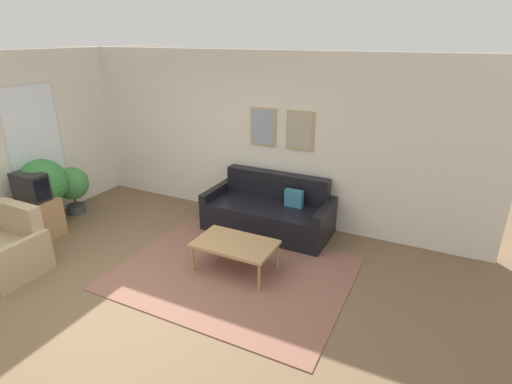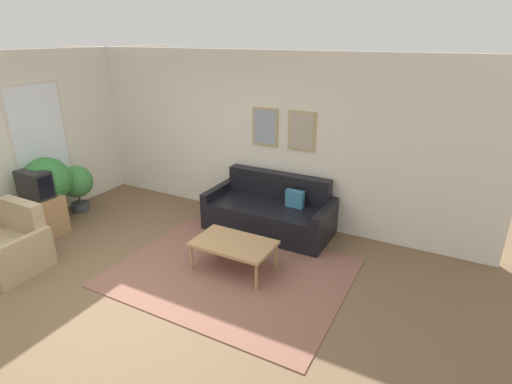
{
  "view_description": "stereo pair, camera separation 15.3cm",
  "coord_description": "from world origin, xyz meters",
  "px_view_note": "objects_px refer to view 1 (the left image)",
  "views": [
    {
      "loc": [
        3.15,
        -2.79,
        2.91
      ],
      "look_at": [
        0.84,
        1.88,
        0.85
      ],
      "focal_mm": 28.0,
      "sensor_mm": 36.0,
      "label": 1
    },
    {
      "loc": [
        3.28,
        -2.72,
        2.91
      ],
      "look_at": [
        0.84,
        1.88,
        0.85
      ],
      "focal_mm": 28.0,
      "sensor_mm": 36.0,
      "label": 2
    }
  ],
  "objects_px": {
    "couch": "(269,212)",
    "potted_plant_tall": "(43,184)",
    "tv": "(31,187)",
    "armchair": "(6,252)",
    "coffee_table": "(235,245)"
  },
  "relations": [
    {
      "from": "couch",
      "to": "armchair",
      "type": "distance_m",
      "value": 3.65
    },
    {
      "from": "coffee_table",
      "to": "armchair",
      "type": "height_order",
      "value": "armchair"
    },
    {
      "from": "couch",
      "to": "armchair",
      "type": "height_order",
      "value": "armchair"
    },
    {
      "from": "armchair",
      "to": "potted_plant_tall",
      "type": "distance_m",
      "value": 1.39
    },
    {
      "from": "coffee_table",
      "to": "potted_plant_tall",
      "type": "xyz_separation_m",
      "value": [
        -3.3,
        -0.21,
        0.36
      ]
    },
    {
      "from": "couch",
      "to": "potted_plant_tall",
      "type": "height_order",
      "value": "potted_plant_tall"
    },
    {
      "from": "couch",
      "to": "tv",
      "type": "height_order",
      "value": "tv"
    },
    {
      "from": "couch",
      "to": "coffee_table",
      "type": "height_order",
      "value": "couch"
    },
    {
      "from": "tv",
      "to": "armchair",
      "type": "bearing_deg",
      "value": -57.27
    },
    {
      "from": "coffee_table",
      "to": "tv",
      "type": "xyz_separation_m",
      "value": [
        -3.19,
        -0.49,
        0.43
      ]
    },
    {
      "from": "tv",
      "to": "armchair",
      "type": "distance_m",
      "value": 1.14
    },
    {
      "from": "potted_plant_tall",
      "to": "coffee_table",
      "type": "bearing_deg",
      "value": 3.63
    },
    {
      "from": "coffee_table",
      "to": "potted_plant_tall",
      "type": "relative_size",
      "value": 0.92
    },
    {
      "from": "coffee_table",
      "to": "tv",
      "type": "distance_m",
      "value": 3.26
    },
    {
      "from": "couch",
      "to": "tv",
      "type": "relative_size",
      "value": 3.67
    }
  ]
}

